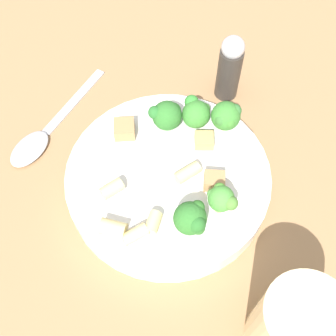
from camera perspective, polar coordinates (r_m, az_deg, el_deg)
The scene contains 18 objects.
ground_plane at distance 0.51m, azimuth 0.00°, elevation -2.47°, with size 2.00×2.00×0.00m, color #936D47.
pasta_bowl at distance 0.49m, azimuth 0.00°, elevation -1.40°, with size 0.23×0.23×0.03m.
broccoli_floret_0 at distance 0.44m, azimuth 7.29°, elevation -4.13°, with size 0.03×0.03×0.04m.
broccoli_floret_1 at distance 0.50m, azimuth 3.85°, elevation 7.45°, with size 0.04×0.04×0.04m.
broccoli_floret_2 at distance 0.43m, azimuth 3.20°, elevation -6.89°, with size 0.03×0.04×0.04m.
broccoli_floret_3 at distance 0.50m, azimuth -0.17°, elevation 7.21°, with size 0.04×0.04×0.04m.
broccoli_floret_4 at distance 0.50m, azimuth 7.91°, elevation 6.95°, with size 0.04×0.04×0.04m.
rigatoni_0 at distance 0.47m, azimuth 2.65°, elevation -0.65°, with size 0.01×0.01×0.03m, color #E0C67F.
rigatoni_1 at distance 0.44m, azimuth -2.02°, elevation -7.38°, with size 0.01×0.01×0.02m, color #E0C67F.
rigatoni_2 at distance 0.44m, azimuth -4.53°, elevation -8.95°, with size 0.01×0.01×0.03m, color #E0C67F.
rigatoni_3 at distance 0.44m, azimuth -7.47°, elevation -8.14°, with size 0.02×0.02×0.03m, color #E0C67F.
rigatoni_4 at distance 0.46m, azimuth -7.61°, elevation -2.82°, with size 0.01×0.01×0.02m, color #E0C67F.
chicken_chunk_0 at distance 0.51m, azimuth -5.93°, elevation 5.28°, with size 0.02×0.02×0.02m, color #A87A4C.
chicken_chunk_1 at distance 0.47m, azimuth 6.27°, elevation -1.77°, with size 0.02×0.02×0.02m, color #A87A4C.
chicken_chunk_2 at distance 0.50m, azimuth 4.91°, elevation 3.75°, with size 0.02×0.02×0.01m, color tan.
drinking_glass at distance 0.42m, azimuth 16.56°, elevation -20.22°, with size 0.08×0.08×0.10m.
pepper_shaker at distance 0.56m, azimuth 8.35°, elevation 13.36°, with size 0.03×0.03×0.10m.
spoon at distance 0.56m, azimuth -16.69°, elevation 4.27°, with size 0.17×0.12×0.01m.
Camera 1 is at (0.11, 0.22, 0.44)m, focal length 45.00 mm.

